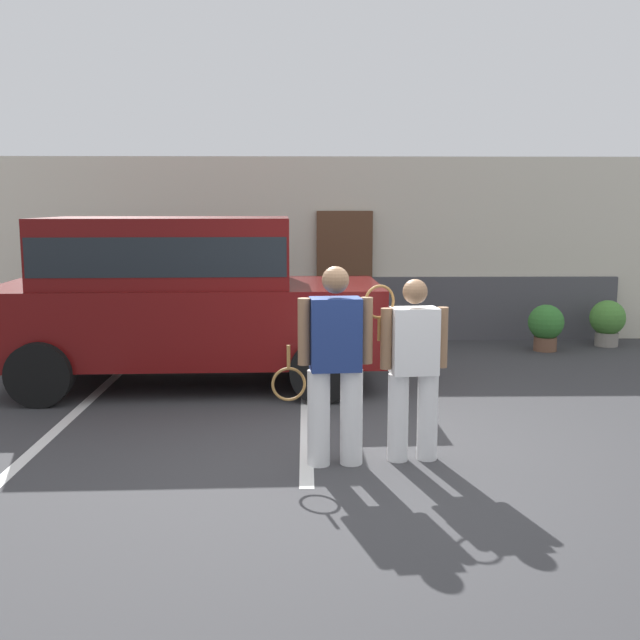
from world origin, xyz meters
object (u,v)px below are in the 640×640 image
(tennis_player_woman, at_px, (413,366))
(potted_plant_secondary, at_px, (607,321))
(tennis_player_man, at_px, (335,364))
(potted_plant_by_porch, at_px, (546,325))
(parked_suv, at_px, (181,292))

(tennis_player_woman, height_order, potted_plant_secondary, tennis_player_woman)
(tennis_player_man, relative_size, potted_plant_by_porch, 2.41)
(potted_plant_secondary, bearing_deg, parked_suv, -158.46)
(tennis_player_man, distance_m, potted_plant_by_porch, 6.11)
(parked_suv, bearing_deg, tennis_player_man, -61.14)
(tennis_player_man, bearing_deg, tennis_player_woman, -176.31)
(tennis_player_man, xyz_separation_m, tennis_player_woman, (0.68, 0.11, -0.05))
(parked_suv, xyz_separation_m, potted_plant_by_porch, (5.15, 2.09, -0.75))
(tennis_player_man, xyz_separation_m, potted_plant_by_porch, (3.40, 5.05, -0.49))
(parked_suv, height_order, potted_plant_by_porch, parked_suv)
(potted_plant_secondary, bearing_deg, tennis_player_woman, -125.63)
(tennis_player_woman, height_order, potted_plant_by_porch, tennis_player_woman)
(tennis_player_woman, relative_size, potted_plant_by_porch, 2.24)
(potted_plant_by_porch, bearing_deg, potted_plant_secondary, 18.85)
(tennis_player_woman, bearing_deg, potted_plant_by_porch, -125.38)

